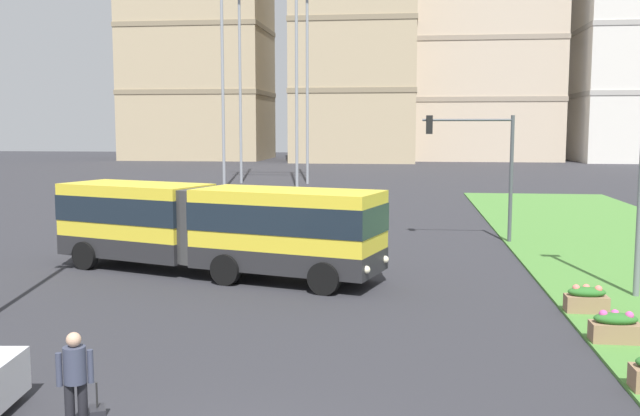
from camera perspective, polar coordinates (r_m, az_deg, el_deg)
The scene contains 9 objects.
articulated_bus at distance 24.46m, azimuth -8.55°, elevation -1.46°, with size 11.98×5.95×3.00m.
car_grey_wagon at distance 31.44m, azimuth -8.76°, elevation -1.35°, with size 4.61×2.51×1.58m.
pedestrian_crossing at distance 12.45m, azimuth -19.02°, elevation -12.66°, with size 0.53×0.36×1.74m.
flower_planter_2 at distance 17.98m, azimuth 22.57°, elevation -8.79°, with size 1.10×0.56×0.74m.
flower_planter_3 at distance 20.50m, azimuth 20.56°, elevation -6.84°, with size 1.10×0.56×0.74m.
traffic_light_far_right at distance 31.41m, azimuth 12.71°, elevation 4.20°, with size 3.89×0.28×5.51m.
apartment_tower_west at distance 114.68m, azimuth -9.74°, elevation 13.71°, with size 21.43×15.43×39.10m.
apartment_tower_westcentre at distance 105.55m, azimuth 2.86°, elevation 14.27°, with size 17.68×14.82×38.51m.
apartment_tower_centre at distance 114.60m, azimuth 13.20°, elevation 14.64°, with size 21.29×17.58×43.05m.
Camera 1 is at (2.49, -9.24, 5.02)m, focal length 39.96 mm.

